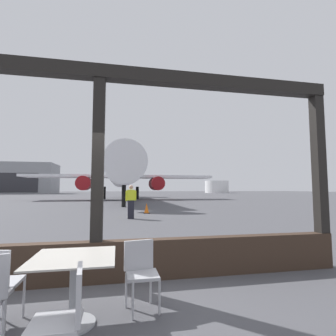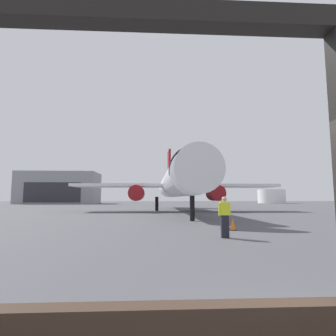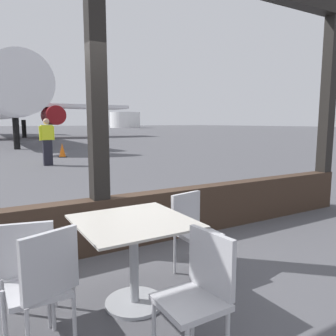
{
  "view_description": "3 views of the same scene",
  "coord_description": "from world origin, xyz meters",
  "px_view_note": "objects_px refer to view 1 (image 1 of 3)",
  "views": [
    {
      "loc": [
        0.33,
        -4.5,
        1.55
      ],
      "look_at": [
        3.8,
        12.86,
        3.0
      ],
      "focal_mm": 27.19,
      "sensor_mm": 36.0,
      "label": 1
    },
    {
      "loc": [
        -2.02,
        -2.71,
        1.67
      ],
      "look_at": [
        -0.86,
        18.4,
        4.01
      ],
      "focal_mm": 29.23,
      "sensor_mm": 36.0,
      "label": 2
    },
    {
      "loc": [
        -1.28,
        -3.81,
        1.6
      ],
      "look_at": [
        0.38,
        -1.0,
        1.14
      ],
      "focal_mm": 35.07,
      "sensor_mm": 36.0,
      "label": 3
    }
  ],
  "objects_px": {
    "cafe_chair_window_right": "(141,268)",
    "traffic_cone": "(147,208)",
    "distant_hangar": "(17,179)",
    "fuel_storage_tank": "(217,187)",
    "ground_crew_worker": "(131,201)",
    "dining_table": "(73,280)",
    "cafe_chair_aisle_right": "(66,313)",
    "airplane": "(122,174)"
  },
  "relations": [
    {
      "from": "cafe_chair_window_right",
      "to": "airplane",
      "type": "bearing_deg",
      "value": 89.57
    },
    {
      "from": "cafe_chair_aisle_right",
      "to": "traffic_cone",
      "type": "distance_m",
      "value": 13.99
    },
    {
      "from": "distant_hangar",
      "to": "fuel_storage_tank",
      "type": "distance_m",
      "value": 68.0
    },
    {
      "from": "traffic_cone",
      "to": "fuel_storage_tank",
      "type": "xyz_separation_m",
      "value": [
        35.05,
        74.6,
        1.94
      ]
    },
    {
      "from": "cafe_chair_window_right",
      "to": "traffic_cone",
      "type": "distance_m",
      "value": 12.77
    },
    {
      "from": "dining_table",
      "to": "cafe_chair_window_right",
      "type": "relative_size",
      "value": 1.1
    },
    {
      "from": "dining_table",
      "to": "cafe_chair_aisle_right",
      "type": "xyz_separation_m",
      "value": [
        0.08,
        -0.86,
        0.03
      ]
    },
    {
      "from": "traffic_cone",
      "to": "cafe_chair_aisle_right",
      "type": "bearing_deg",
      "value": -99.23
    },
    {
      "from": "dining_table",
      "to": "distant_hangar",
      "type": "relative_size",
      "value": 0.04
    },
    {
      "from": "ground_crew_worker",
      "to": "distant_hangar",
      "type": "height_order",
      "value": "distant_hangar"
    },
    {
      "from": "dining_table",
      "to": "traffic_cone",
      "type": "distance_m",
      "value": 13.15
    },
    {
      "from": "ground_crew_worker",
      "to": "distant_hangar",
      "type": "xyz_separation_m",
      "value": [
        -31.7,
        74.21,
        3.85
      ]
    },
    {
      "from": "cafe_chair_aisle_right",
      "to": "airplane",
      "type": "xyz_separation_m",
      "value": [
        0.96,
        33.54,
        3.04
      ]
    },
    {
      "from": "ground_crew_worker",
      "to": "traffic_cone",
      "type": "height_order",
      "value": "ground_crew_worker"
    },
    {
      "from": "traffic_cone",
      "to": "distant_hangar",
      "type": "distance_m",
      "value": 78.84
    },
    {
      "from": "cafe_chair_aisle_right",
      "to": "distant_hangar",
      "type": "distance_m",
      "value": 90.76
    },
    {
      "from": "fuel_storage_tank",
      "to": "ground_crew_worker",
      "type": "bearing_deg",
      "value": -115.09
    },
    {
      "from": "dining_table",
      "to": "cafe_chair_aisle_right",
      "type": "bearing_deg",
      "value": -84.63
    },
    {
      "from": "cafe_chair_window_right",
      "to": "airplane",
      "type": "distance_m",
      "value": 32.56
    },
    {
      "from": "cafe_chair_aisle_right",
      "to": "ground_crew_worker",
      "type": "bearing_deg",
      "value": 84.28
    },
    {
      "from": "cafe_chair_window_right",
      "to": "traffic_cone",
      "type": "xyz_separation_m",
      "value": [
        1.52,
        12.68,
        -0.2
      ]
    },
    {
      "from": "dining_table",
      "to": "ground_crew_worker",
      "type": "distance_m",
      "value": 10.35
    },
    {
      "from": "cafe_chair_aisle_right",
      "to": "ground_crew_worker",
      "type": "distance_m",
      "value": 11.19
    },
    {
      "from": "airplane",
      "to": "traffic_cone",
      "type": "distance_m",
      "value": 20.05
    },
    {
      "from": "cafe_chair_window_right",
      "to": "ground_crew_worker",
      "type": "height_order",
      "value": "ground_crew_worker"
    },
    {
      "from": "traffic_cone",
      "to": "fuel_storage_tank",
      "type": "distance_m",
      "value": 82.44
    },
    {
      "from": "cafe_chair_window_right",
      "to": "fuel_storage_tank",
      "type": "relative_size",
      "value": 0.1
    },
    {
      "from": "dining_table",
      "to": "traffic_cone",
      "type": "relative_size",
      "value": 1.44
    },
    {
      "from": "airplane",
      "to": "distant_hangar",
      "type": "distance_m",
      "value": 60.66
    },
    {
      "from": "cafe_chair_window_right",
      "to": "airplane",
      "type": "relative_size",
      "value": 0.02
    },
    {
      "from": "traffic_cone",
      "to": "airplane",
      "type": "bearing_deg",
      "value": 93.71
    },
    {
      "from": "ground_crew_worker",
      "to": "distant_hangar",
      "type": "distance_m",
      "value": 80.79
    },
    {
      "from": "airplane",
      "to": "dining_table",
      "type": "bearing_deg",
      "value": -91.83
    },
    {
      "from": "dining_table",
      "to": "cafe_chair_window_right",
      "type": "distance_m",
      "value": 0.85
    },
    {
      "from": "ground_crew_worker",
      "to": "cafe_chair_window_right",
      "type": "bearing_deg",
      "value": -92.25
    },
    {
      "from": "dining_table",
      "to": "fuel_storage_tank",
      "type": "bearing_deg",
      "value": 66.88
    },
    {
      "from": "dining_table",
      "to": "traffic_cone",
      "type": "xyz_separation_m",
      "value": [
        2.33,
        12.94,
        -0.19
      ]
    },
    {
      "from": "distant_hangar",
      "to": "fuel_storage_tank",
      "type": "height_order",
      "value": "distant_hangar"
    },
    {
      "from": "cafe_chair_window_right",
      "to": "traffic_cone",
      "type": "bearing_deg",
      "value": 83.15
    },
    {
      "from": "cafe_chair_window_right",
      "to": "distant_hangar",
      "type": "bearing_deg",
      "value": 110.39
    },
    {
      "from": "cafe_chair_aisle_right",
      "to": "ground_crew_worker",
      "type": "relative_size",
      "value": 0.51
    },
    {
      "from": "cafe_chair_aisle_right",
      "to": "dining_table",
      "type": "bearing_deg",
      "value": 95.37
    }
  ]
}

